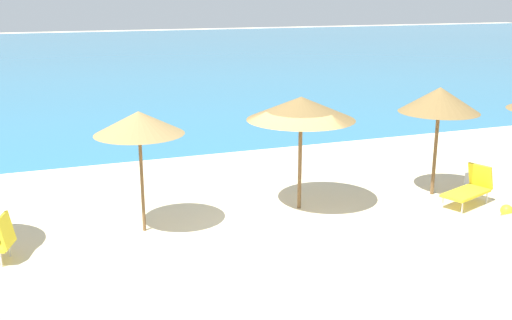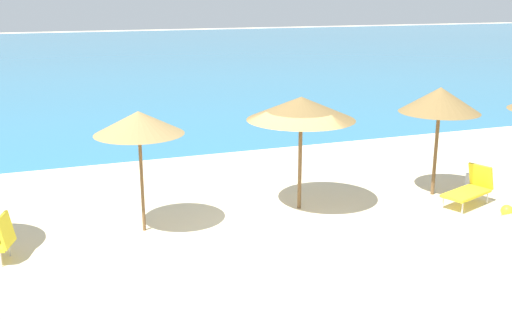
% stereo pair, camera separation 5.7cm
% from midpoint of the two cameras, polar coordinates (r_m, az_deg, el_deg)
% --- Properties ---
extents(ground_plane, '(160.00, 160.00, 0.00)m').
position_cam_midpoint_polar(ground_plane, '(14.09, 3.06, -6.30)').
color(ground_plane, beige).
extents(sea_water, '(160.00, 70.59, 0.01)m').
position_cam_midpoint_polar(sea_water, '(54.65, -14.97, 9.57)').
color(sea_water, teal).
rests_on(sea_water, ground_plane).
extents(beach_umbrella_2, '(1.99, 1.99, 2.78)m').
position_cam_midpoint_polar(beach_umbrella_2, '(13.33, -11.01, 3.48)').
color(beach_umbrella_2, brown).
rests_on(beach_umbrella_2, ground_plane).
extents(beach_umbrella_3, '(2.66, 2.66, 2.85)m').
position_cam_midpoint_polar(beach_umbrella_3, '(14.56, 4.44, 4.92)').
color(beach_umbrella_3, brown).
rests_on(beach_umbrella_3, ground_plane).
extents(beach_umbrella_4, '(2.10, 2.10, 2.92)m').
position_cam_midpoint_polar(beach_umbrella_4, '(16.32, 17.24, 5.47)').
color(beach_umbrella_4, brown).
rests_on(beach_umbrella_4, ground_plane).
extents(lounge_chair_1, '(1.60, 1.10, 0.99)m').
position_cam_midpoint_polar(lounge_chair_1, '(16.29, 19.87, -2.57)').
color(lounge_chair_1, yellow).
rests_on(lounge_chair_1, ground_plane).
extents(beach_ball, '(0.30, 0.30, 0.30)m').
position_cam_midpoint_polar(beach_ball, '(15.83, 22.92, -4.48)').
color(beach_ball, yellow).
rests_on(beach_ball, ground_plane).
extents(cooler_box, '(0.49, 0.42, 0.41)m').
position_cam_midpoint_polar(cooler_box, '(17.75, 20.23, -1.91)').
color(cooler_box, white).
rests_on(cooler_box, ground_plane).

